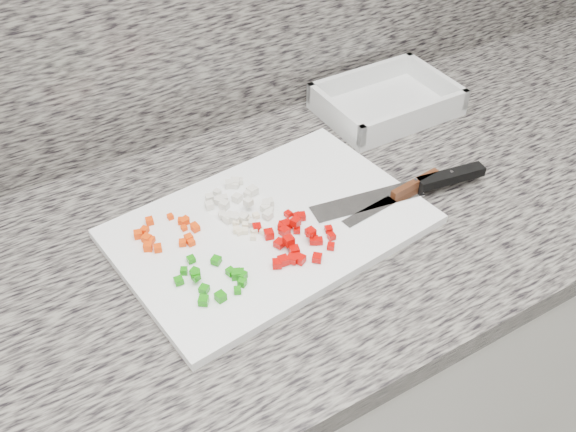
# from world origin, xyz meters

# --- Properties ---
(cabinet) EXTENTS (3.92, 0.62, 0.86)m
(cabinet) POSITION_xyz_m (0.00, 1.44, 0.43)
(cabinet) COLOR white
(cabinet) RESTS_ON ground
(countertop) EXTENTS (3.96, 0.64, 0.04)m
(countertop) POSITION_xyz_m (0.00, 1.44, 0.88)
(countertop) COLOR slate
(countertop) RESTS_ON cabinet
(cutting_board) EXTENTS (0.49, 0.35, 0.02)m
(cutting_board) POSITION_xyz_m (0.04, 1.44, 0.91)
(cutting_board) COLOR white
(cutting_board) RESTS_ON countertop
(carrot_pile) EXTENTS (0.09, 0.09, 0.01)m
(carrot_pile) POSITION_xyz_m (-0.11, 1.49, 0.92)
(carrot_pile) COLOR #EC3B05
(carrot_pile) RESTS_ON cutting_board
(onion_pile) EXTENTS (0.10, 0.12, 0.02)m
(onion_pile) POSITION_xyz_m (0.01, 1.49, 0.92)
(onion_pile) COLOR silver
(onion_pile) RESTS_ON cutting_board
(green_pepper_pile) EXTENTS (0.09, 0.10, 0.02)m
(green_pepper_pile) POSITION_xyz_m (-0.09, 1.37, 0.92)
(green_pepper_pile) COLOR #167F0B
(green_pepper_pile) RESTS_ON cutting_board
(red_pepper_pile) EXTENTS (0.12, 0.12, 0.02)m
(red_pepper_pile) POSITION_xyz_m (0.04, 1.38, 0.92)
(red_pepper_pile) COLOR #B60502
(red_pepper_pile) RESTS_ON cutting_board
(garlic_pile) EXTENTS (0.05, 0.05, 0.01)m
(garlic_pile) POSITION_xyz_m (-0.00, 1.44, 0.92)
(garlic_pile) COLOR #F6E5BE
(garlic_pile) RESTS_ON cutting_board
(chef_knife) EXTENTS (0.31, 0.08, 0.02)m
(chef_knife) POSITION_xyz_m (0.29, 1.38, 0.92)
(chef_knife) COLOR silver
(chef_knife) RESTS_ON cutting_board
(paring_knife) EXTENTS (0.20, 0.04, 0.02)m
(paring_knife) POSITION_xyz_m (0.25, 1.39, 0.92)
(paring_knife) COLOR silver
(paring_knife) RESTS_ON cutting_board
(tray) EXTENTS (0.25, 0.18, 0.05)m
(tray) POSITION_xyz_m (0.40, 1.62, 0.92)
(tray) COLOR silver
(tray) RESTS_ON countertop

